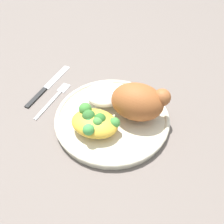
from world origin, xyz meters
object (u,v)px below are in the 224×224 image
(plate, at_px, (112,118))
(roasted_chicken, at_px, (139,102))
(fork, at_px, (54,98))
(mac_cheese_with_broccoli, at_px, (94,122))
(knife, at_px, (45,88))
(rice_pile, at_px, (105,94))

(plate, xyz_separation_m, roasted_chicken, (0.05, 0.02, 0.05))
(plate, relative_size, fork, 1.85)
(roasted_chicken, xyz_separation_m, mac_cheese_with_broccoli, (-0.08, -0.07, -0.02))
(plate, xyz_separation_m, fork, (-0.17, 0.03, -0.01))
(knife, bearing_deg, roasted_chicken, -6.83)
(rice_pile, height_order, fork, rice_pile)
(rice_pile, bearing_deg, plate, -53.30)
(roasted_chicken, height_order, fork, roasted_chicken)
(mac_cheese_with_broccoli, height_order, fork, mac_cheese_with_broccoli)
(mac_cheese_with_broccoli, relative_size, knife, 0.54)
(roasted_chicken, bearing_deg, mac_cheese_with_broccoli, -137.85)
(fork, xyz_separation_m, knife, (-0.04, 0.03, 0.00))
(plate, distance_m, roasted_chicken, 0.08)
(knife, bearing_deg, fork, -31.90)
(plate, distance_m, knife, 0.21)
(plate, xyz_separation_m, rice_pile, (-0.03, 0.04, 0.03))
(mac_cheese_with_broccoli, relative_size, fork, 0.73)
(rice_pile, relative_size, fork, 0.61)
(rice_pile, bearing_deg, fork, -172.15)
(fork, bearing_deg, knife, 148.10)
(roasted_chicken, relative_size, mac_cheese_with_broccoli, 1.22)
(roasted_chicken, xyz_separation_m, knife, (-0.26, 0.03, -0.06))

